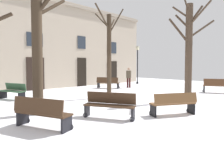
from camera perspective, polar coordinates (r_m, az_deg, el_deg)
ground_plane at (r=9.92m, az=6.29°, el=-7.76°), size 31.09×31.09×0.00m
building_facade at (r=16.33m, az=-15.99°, el=8.95°), size 19.43×0.60×7.12m
tree_foreground at (r=7.69m, az=-21.08°, el=10.34°), size 2.14×1.14×5.59m
tree_center at (r=11.01m, az=-0.88°, el=6.83°), size 2.09×1.18×5.15m
tree_left_of_center at (r=10.89m, az=21.84°, el=7.55°), size 1.74×2.39×5.71m
streetlamp at (r=19.39m, az=7.58°, el=4.27°), size 0.30×0.30×3.81m
bench_far_corner at (r=7.39m, az=17.84°, el=-8.04°), size 1.72×1.21×0.84m
bench_near_lamp at (r=6.71m, az=-0.68°, el=-8.81°), size 1.24×1.77×0.88m
bench_by_litter_bin at (r=14.63m, az=28.64°, el=-2.78°), size 1.20×1.65×0.95m
bench_back_to_back_right at (r=15.40m, az=-1.25°, el=-2.27°), size 1.28×1.85×0.89m
bench_back_to_back_left at (r=5.96m, az=-20.20°, el=-10.48°), size 1.17×1.83×0.91m
bench_near_center_tree at (r=11.72m, az=-27.32°, el=-4.26°), size 1.03×1.66×0.86m
person_near_bench at (r=15.90m, az=4.99°, el=-0.46°), size 0.38×0.44×1.66m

